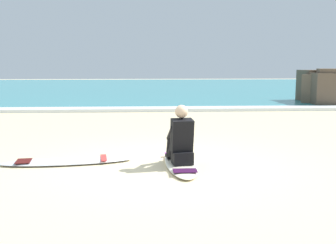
% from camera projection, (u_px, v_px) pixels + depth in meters
% --- Properties ---
extents(ground_plane, '(80.00, 80.00, 0.00)m').
position_uv_depth(ground_plane, '(164.00, 166.00, 6.67)').
color(ground_plane, beige).
extents(sea, '(80.00, 28.00, 0.10)m').
position_uv_depth(sea, '(149.00, 88.00, 28.11)').
color(sea, teal).
rests_on(sea, ground).
extents(breaking_foam, '(80.00, 0.90, 0.11)m').
position_uv_depth(breaking_foam, '(153.00, 109.00, 14.57)').
color(breaking_foam, white).
rests_on(breaking_foam, ground).
extents(surfboard_main, '(0.54, 2.05, 0.08)m').
position_uv_depth(surfboard_main, '(181.00, 163.00, 6.72)').
color(surfboard_main, '#EFE5C6').
rests_on(surfboard_main, ground).
extents(surfer_seated, '(0.44, 0.74, 0.95)m').
position_uv_depth(surfer_seated, '(181.00, 140.00, 6.54)').
color(surfer_seated, black).
rests_on(surfer_seated, surfboard_main).
extents(surfboard_spare_near, '(2.24, 0.80, 0.08)m').
position_uv_depth(surfboard_spare_near, '(67.00, 161.00, 6.81)').
color(surfboard_spare_near, silver).
rests_on(surfboard_spare_near, ground).
extents(rock_outcrop_distant, '(2.57, 2.73, 1.50)m').
position_uv_depth(rock_outcrop_distant, '(327.00, 88.00, 16.62)').
color(rock_outcrop_distant, brown).
rests_on(rock_outcrop_distant, ground).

